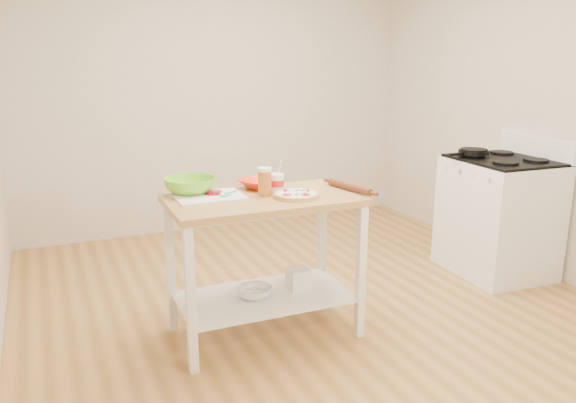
{
  "coord_description": "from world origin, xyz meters",
  "views": [
    {
      "loc": [
        -1.66,
        -3.2,
        1.72
      ],
      "look_at": [
        -0.31,
        -0.16,
        0.86
      ],
      "focal_mm": 35.0,
      "sensor_mm": 36.0,
      "label": 1
    }
  ],
  "objects_px": {
    "cutting_board": "(209,196)",
    "green_bowl": "(190,186)",
    "gas_stove": "(498,216)",
    "skillet": "(473,152)",
    "knife": "(190,189)",
    "yogurt_tub": "(277,183)",
    "prep_island": "(264,237)",
    "orange_bowl": "(259,184)",
    "pizza": "(296,195)",
    "rolling_pin": "(350,187)",
    "beer_pint": "(265,182)",
    "shelf_bin": "(298,278)",
    "shelf_glass_bowl": "(254,292)",
    "spatula": "(228,194)"
  },
  "relations": [
    {
      "from": "cutting_board",
      "to": "green_bowl",
      "type": "xyz_separation_m",
      "value": [
        -0.07,
        0.14,
        0.04
      ]
    },
    {
      "from": "gas_stove",
      "to": "skillet",
      "type": "bearing_deg",
      "value": 135.2
    },
    {
      "from": "skillet",
      "to": "knife",
      "type": "height_order",
      "value": "skillet"
    },
    {
      "from": "yogurt_tub",
      "to": "prep_island",
      "type": "bearing_deg",
      "value": -142.02
    },
    {
      "from": "orange_bowl",
      "to": "yogurt_tub",
      "type": "bearing_deg",
      "value": -63.52
    },
    {
      "from": "green_bowl",
      "to": "cutting_board",
      "type": "bearing_deg",
      "value": -61.84
    },
    {
      "from": "prep_island",
      "to": "skillet",
      "type": "distance_m",
      "value": 2.03
    },
    {
      "from": "skillet",
      "to": "pizza",
      "type": "height_order",
      "value": "skillet"
    },
    {
      "from": "pizza",
      "to": "rolling_pin",
      "type": "xyz_separation_m",
      "value": [
        0.38,
        0.01,
        0.01
      ]
    },
    {
      "from": "beer_pint",
      "to": "shelf_bin",
      "type": "relative_size",
      "value": 1.3
    },
    {
      "from": "orange_bowl",
      "to": "shelf_glass_bowl",
      "type": "xyz_separation_m",
      "value": [
        -0.13,
        -0.23,
        -0.63
      ]
    },
    {
      "from": "orange_bowl",
      "to": "shelf_bin",
      "type": "distance_m",
      "value": 0.66
    },
    {
      "from": "rolling_pin",
      "to": "spatula",
      "type": "bearing_deg",
      "value": 167.35
    },
    {
      "from": "rolling_pin",
      "to": "orange_bowl",
      "type": "bearing_deg",
      "value": 148.56
    },
    {
      "from": "prep_island",
      "to": "skillet",
      "type": "relative_size",
      "value": 3.07
    },
    {
      "from": "knife",
      "to": "shelf_glass_bowl",
      "type": "relative_size",
      "value": 1.2
    },
    {
      "from": "spatula",
      "to": "orange_bowl",
      "type": "height_order",
      "value": "orange_bowl"
    },
    {
      "from": "yogurt_tub",
      "to": "shelf_bin",
      "type": "distance_m",
      "value": 0.65
    },
    {
      "from": "pizza",
      "to": "shelf_bin",
      "type": "xyz_separation_m",
      "value": [
        0.07,
        0.11,
        -0.59
      ]
    },
    {
      "from": "spatula",
      "to": "yogurt_tub",
      "type": "xyz_separation_m",
      "value": [
        0.32,
        0.0,
        0.04
      ]
    },
    {
      "from": "skillet",
      "to": "spatula",
      "type": "distance_m",
      "value": 2.18
    },
    {
      "from": "knife",
      "to": "green_bowl",
      "type": "xyz_separation_m",
      "value": [
        -0.01,
        -0.05,
        0.03
      ]
    },
    {
      "from": "yogurt_tub",
      "to": "shelf_glass_bowl",
      "type": "distance_m",
      "value": 0.7
    },
    {
      "from": "gas_stove",
      "to": "knife",
      "type": "height_order",
      "value": "gas_stove"
    },
    {
      "from": "green_bowl",
      "to": "yogurt_tub",
      "type": "distance_m",
      "value": 0.53
    },
    {
      "from": "knife",
      "to": "beer_pint",
      "type": "relative_size",
      "value": 1.56
    },
    {
      "from": "cutting_board",
      "to": "knife",
      "type": "relative_size",
      "value": 1.51
    },
    {
      "from": "gas_stove",
      "to": "yogurt_tub",
      "type": "bearing_deg",
      "value": -173.1
    },
    {
      "from": "rolling_pin",
      "to": "shelf_glass_bowl",
      "type": "height_order",
      "value": "rolling_pin"
    },
    {
      "from": "prep_island",
      "to": "cutting_board",
      "type": "height_order",
      "value": "cutting_board"
    },
    {
      "from": "prep_island",
      "to": "yogurt_tub",
      "type": "xyz_separation_m",
      "value": [
        0.13,
        0.1,
        0.31
      ]
    },
    {
      "from": "orange_bowl",
      "to": "beer_pint",
      "type": "xyz_separation_m",
      "value": [
        -0.04,
        -0.2,
        0.06
      ]
    },
    {
      "from": "knife",
      "to": "orange_bowl",
      "type": "relative_size",
      "value": 1.11
    },
    {
      "from": "beer_pint",
      "to": "orange_bowl",
      "type": "bearing_deg",
      "value": 78.51
    },
    {
      "from": "green_bowl",
      "to": "knife",
      "type": "bearing_deg",
      "value": 82.87
    },
    {
      "from": "gas_stove",
      "to": "skillet",
      "type": "height_order",
      "value": "gas_stove"
    },
    {
      "from": "pizza",
      "to": "green_bowl",
      "type": "distance_m",
      "value": 0.66
    },
    {
      "from": "spatula",
      "to": "rolling_pin",
      "type": "relative_size",
      "value": 0.34
    },
    {
      "from": "prep_island",
      "to": "yogurt_tub",
      "type": "height_order",
      "value": "yogurt_tub"
    },
    {
      "from": "spatula",
      "to": "rolling_pin",
      "type": "xyz_separation_m",
      "value": [
        0.74,
        -0.17,
        0.01
      ]
    },
    {
      "from": "shelf_bin",
      "to": "yogurt_tub",
      "type": "bearing_deg",
      "value": 146.84
    },
    {
      "from": "skillet",
      "to": "shelf_glass_bowl",
      "type": "distance_m",
      "value": 2.18
    },
    {
      "from": "gas_stove",
      "to": "yogurt_tub",
      "type": "relative_size",
      "value": 5.57
    },
    {
      "from": "pizza",
      "to": "knife",
      "type": "height_order",
      "value": "pizza"
    },
    {
      "from": "spatula",
      "to": "beer_pint",
      "type": "distance_m",
      "value": 0.23
    },
    {
      "from": "spatula",
      "to": "orange_bowl",
      "type": "distance_m",
      "value": 0.28
    },
    {
      "from": "prep_island",
      "to": "shelf_bin",
      "type": "distance_m",
      "value": 0.4
    },
    {
      "from": "prep_island",
      "to": "pizza",
      "type": "relative_size",
      "value": 4.24
    },
    {
      "from": "gas_stove",
      "to": "rolling_pin",
      "type": "height_order",
      "value": "gas_stove"
    },
    {
      "from": "knife",
      "to": "skillet",
      "type": "bearing_deg",
      "value": 20.87
    }
  ]
}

